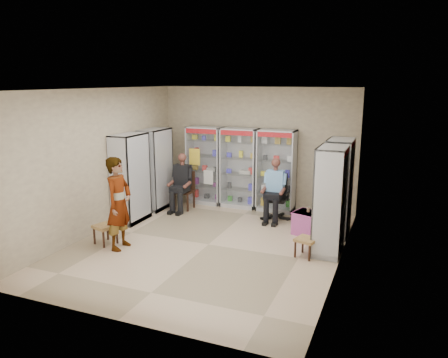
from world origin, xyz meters
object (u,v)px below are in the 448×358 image
at_px(pink_trunk, 307,223).
at_px(woven_stool_a, 306,247).
at_px(wooden_chair, 184,191).
at_px(cabinet_back_mid, 240,168).
at_px(cabinet_left_near, 130,178).
at_px(standing_man, 119,203).
at_px(cabinet_right_near, 330,201).
at_px(seated_shopkeeper, 275,191).
at_px(office_chair, 276,197).
at_px(cabinet_left_far, 156,169).
at_px(cabinet_right_far, 338,187).
at_px(cabinet_back_left, 205,165).
at_px(cabinet_back_right, 276,171).
at_px(woven_stool_b, 106,234).

relative_size(pink_trunk, woven_stool_a, 1.39).
xyz_separation_m(wooden_chair, pink_trunk, (3.22, -0.68, -0.23)).
relative_size(cabinet_back_mid, cabinet_left_near, 1.00).
relative_size(wooden_chair, standing_man, 0.53).
bearing_deg(cabinet_right_near, seated_shopkeeper, 43.83).
bearing_deg(standing_man, office_chair, -41.32).
xyz_separation_m(cabinet_back_mid, wooden_chair, (-1.20, -0.73, -0.53)).
height_order(cabinet_left_far, woven_stool_a, cabinet_left_far).
bearing_deg(wooden_chair, woven_stool_a, -28.67).
height_order(cabinet_right_far, wooden_chair, cabinet_right_far).
relative_size(cabinet_right_far, cabinet_left_near, 1.00).
bearing_deg(cabinet_right_far, pink_trunk, 116.42).
bearing_deg(woven_stool_a, seated_shopkeeper, 120.51).
distance_m(cabinet_back_left, cabinet_right_near, 4.18).
distance_m(cabinet_back_right, cabinet_right_far, 1.98).
bearing_deg(standing_man, cabinet_back_right, -33.37).
height_order(cabinet_left_near, pink_trunk, cabinet_left_near).
distance_m(cabinet_right_far, office_chair, 1.59).
relative_size(cabinet_right_near, office_chair, 1.88).
bearing_deg(woven_stool_a, wooden_chair, 151.33).
height_order(office_chair, seated_shopkeeper, seated_shopkeeper).
xyz_separation_m(cabinet_back_mid, cabinet_left_far, (-1.88, -0.93, 0.00)).
xyz_separation_m(cabinet_right_far, woven_stool_b, (-4.13, -2.32, -0.81)).
bearing_deg(cabinet_right_far, wooden_chair, 83.96).
height_order(cabinet_back_mid, wooden_chair, cabinet_back_mid).
relative_size(cabinet_left_far, seated_shopkeeper, 1.48).
height_order(cabinet_back_mid, cabinet_left_far, same).
height_order(cabinet_back_right, woven_stool_b, cabinet_back_right).
distance_m(cabinet_right_near, seated_shopkeeper, 2.11).
bearing_deg(woven_stool_a, cabinet_left_near, 171.91).
bearing_deg(wooden_chair, cabinet_right_far, -6.04).
height_order(cabinet_back_mid, pink_trunk, cabinet_back_mid).
bearing_deg(cabinet_right_near, cabinet_left_near, 87.43).
bearing_deg(cabinet_right_near, pink_trunk, 34.09).
distance_m(cabinet_back_left, cabinet_left_far, 1.32).
bearing_deg(pink_trunk, woven_stool_b, -150.28).
distance_m(cabinet_left_near, wooden_chair, 1.56).
relative_size(cabinet_back_left, cabinet_back_right, 1.00).
distance_m(cabinet_back_left, cabinet_left_near, 2.23).
bearing_deg(wooden_chair, woven_stool_b, -97.34).
bearing_deg(woven_stool_b, cabinet_right_near, 16.41).
distance_m(cabinet_back_left, standing_man, 3.53).
bearing_deg(cabinet_back_mid, cabinet_back_right, 0.00).
xyz_separation_m(cabinet_back_left, cabinet_right_near, (3.53, -2.23, 0.00)).
relative_size(cabinet_back_mid, woven_stool_b, 5.15).
bearing_deg(cabinet_left_far, woven_stool_a, 67.78).
relative_size(cabinet_back_left, woven_stool_b, 5.15).
relative_size(seated_shopkeeper, pink_trunk, 2.73).
bearing_deg(cabinet_back_right, pink_trunk, -52.67).
relative_size(cabinet_right_far, pink_trunk, 4.03).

